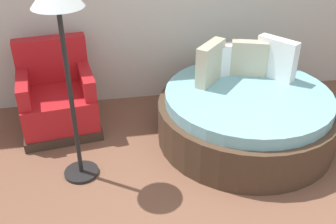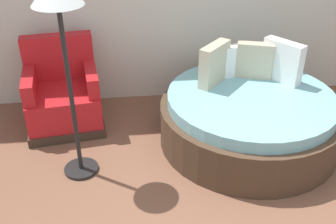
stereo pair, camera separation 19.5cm
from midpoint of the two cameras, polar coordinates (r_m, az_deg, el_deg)
name	(u,v)px [view 1 (the left image)]	position (r m, az deg, el deg)	size (l,w,h in m)	color
round_daybed	(245,114)	(4.18, 9.77, -0.26)	(1.82, 1.82, 0.98)	#473323
red_armchair	(58,99)	(4.49, -16.76, 1.78)	(0.90, 0.90, 0.94)	#38281E
floor_lamp	(59,13)	(3.17, -17.17, 13.39)	(0.40, 0.40, 1.82)	black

